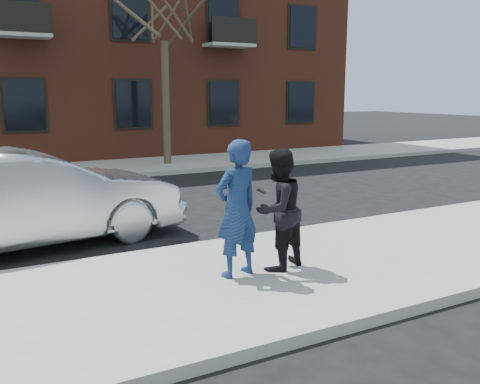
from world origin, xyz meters
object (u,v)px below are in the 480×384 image
man_peacoat (278,210)px  street_tree (163,5)px  silver_sedan (32,199)px  man_hoodie (237,209)px

man_peacoat → street_tree: bearing=-121.8°
street_tree → man_peacoat: (-2.35, -11.14, -4.51)m
street_tree → silver_sedan: bearing=-123.8°
man_hoodie → man_peacoat: man_hoodie is taller
silver_sedan → man_peacoat: bearing=-146.1°
silver_sedan → man_hoodie: size_ratio=2.71×
street_tree → silver_sedan: size_ratio=1.33×
silver_sedan → man_peacoat: 4.39m
man_hoodie → man_peacoat: size_ratio=1.09×
silver_sedan → man_hoodie: man_hoodie is taller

